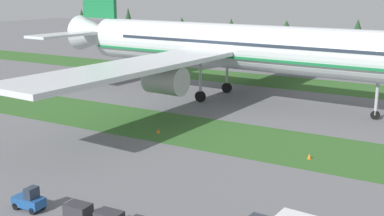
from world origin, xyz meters
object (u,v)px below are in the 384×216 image
object	(u,v)px
baggage_tug	(29,200)
cargo_dolly_lead	(78,212)
taxiway_marker_1	(158,131)
taxiway_marker_0	(309,156)
airliner	(228,46)

from	to	relation	value
baggage_tug	cargo_dolly_lead	world-z (taller)	baggage_tug
baggage_tug	taxiway_marker_1	size ratio (longest dim) A/B	4.52
taxiway_marker_0	taxiway_marker_1	xyz separation A→B (m)	(-18.97, -0.19, -0.01)
baggage_tug	cargo_dolly_lead	xyz separation A→B (m)	(5.02, 0.26, 0.10)
taxiway_marker_1	baggage_tug	bearing A→B (deg)	-81.88
airliner	baggage_tug	world-z (taller)	airliner
airliner	cargo_dolly_lead	distance (m)	46.44
airliner	baggage_tug	xyz separation A→B (m)	(4.79, -45.01, -7.75)
cargo_dolly_lead	taxiway_marker_1	xyz separation A→B (m)	(-8.33, 22.95, -0.62)
cargo_dolly_lead	taxiway_marker_0	xyz separation A→B (m)	(10.64, 23.14, -0.61)
cargo_dolly_lead	taxiway_marker_1	bearing A→B (deg)	16.94
taxiway_marker_0	taxiway_marker_1	bearing A→B (deg)	-179.43
cargo_dolly_lead	taxiway_marker_1	distance (m)	24.42
cargo_dolly_lead	taxiway_marker_1	world-z (taller)	cargo_dolly_lead
baggage_tug	taxiway_marker_0	size ratio (longest dim) A/B	4.30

